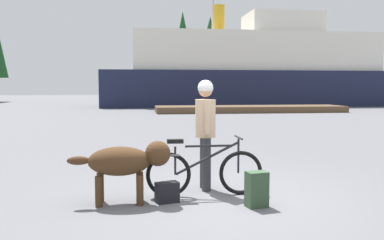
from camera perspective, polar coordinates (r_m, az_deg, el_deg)
The scene contains 12 objects.
ground_plane at distance 6.20m, azimuth 4.32°, elevation -10.77°, with size 160.00×160.00×0.00m, color slate.
bicycle at distance 6.30m, azimuth 1.65°, elevation -7.05°, with size 1.77×0.44×0.89m.
person_cyclist at distance 6.59m, azimuth 1.84°, elevation -0.50°, with size 0.32×0.53×1.74m.
dog at distance 5.93m, azimuth -8.97°, elevation -5.63°, with size 1.43×0.48×0.88m.
backpack at distance 5.82m, azimuth 8.82°, elevation -9.34°, with size 0.28×0.20×0.49m, color #334C33.
handbag_pannier at distance 6.00m, azimuth -3.42°, elevation -9.83°, with size 0.32×0.18×0.29m, color black.
dock_pier at distance 27.28m, azimuth 7.89°, elevation 1.50°, with size 12.15×2.87×0.40m, color brown.
ferry_boat at distance 36.92m, azimuth 8.45°, elevation 6.61°, with size 25.70×7.22×8.54m.
sailboat_moored at distance 33.81m, azimuth 2.87°, elevation 2.62°, with size 8.93×2.50×9.74m.
pine_tree_center at distance 49.20m, azimuth -1.27°, elevation 9.85°, with size 3.49×3.49×10.31m.
pine_tree_far_right at distance 50.33m, azimuth 2.51°, elevation 10.20°, with size 3.69×3.69×9.91m.
pine_tree_mid_back at distance 54.55m, azimuth 2.55°, elevation 8.72°, with size 3.00×3.00×8.66m.
Camera 1 is at (-1.25, -5.85, 1.64)m, focal length 39.05 mm.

